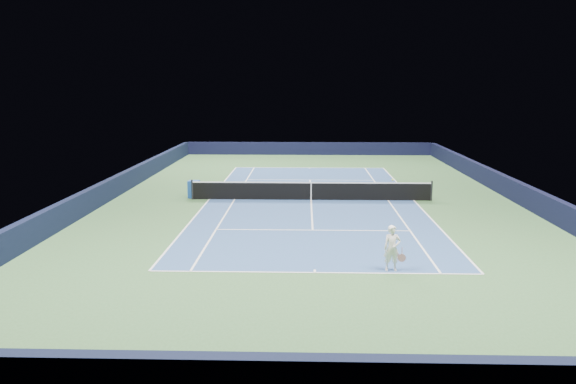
{
  "coord_description": "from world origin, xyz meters",
  "views": [
    {
      "loc": [
        -0.36,
        -29.48,
        6.06
      ],
      "look_at": [
        -1.15,
        -3.0,
        1.0
      ],
      "focal_mm": 35.0,
      "sensor_mm": 36.0,
      "label": 1
    }
  ],
  "objects": [
    {
      "name": "wall_far",
      "position": [
        0.0,
        19.82,
        0.55
      ],
      "size": [
        22.0,
        0.35,
        1.1
      ],
      "primitive_type": "cube",
      "color": "black",
      "rests_on": "ground"
    },
    {
      "name": "center_mark_far",
      "position": [
        0.0,
        11.73,
        0.01
      ],
      "size": [
        0.08,
        0.3,
        0.0
      ],
      "primitive_type": "cube",
      "color": "white",
      "rests_on": "ground"
    },
    {
      "name": "tennis_net",
      "position": [
        0.0,
        0.0,
        0.5
      ],
      "size": [
        12.9,
        0.1,
        1.07
      ],
      "color": "black",
      "rests_on": "ground"
    },
    {
      "name": "ground",
      "position": [
        0.0,
        0.0,
        0.0
      ],
      "size": [
        40.0,
        40.0,
        0.0
      ],
      "primitive_type": "plane",
      "color": "#345A31",
      "rests_on": "ground"
    },
    {
      "name": "service_line_far",
      "position": [
        0.0,
        6.4,
        0.01
      ],
      "size": [
        8.23,
        0.08,
        0.0
      ],
      "primitive_type": "cube",
      "color": "white",
      "rests_on": "ground"
    },
    {
      "name": "wall_near",
      "position": [
        0.0,
        -19.82,
        0.55
      ],
      "size": [
        22.0,
        0.35,
        1.1
      ],
      "primitive_type": "cube",
      "color": "black",
      "rests_on": "ground"
    },
    {
      "name": "sideline_singles_left",
      "position": [
        -4.12,
        0.0,
        0.01
      ],
      "size": [
        0.08,
        23.77,
        0.0
      ],
      "primitive_type": "cube",
      "color": "white",
      "rests_on": "ground"
    },
    {
      "name": "sideline_doubles_right",
      "position": [
        5.49,
        0.0,
        0.01
      ],
      "size": [
        0.08,
        23.77,
        0.0
      ],
      "primitive_type": "cube",
      "color": "white",
      "rests_on": "ground"
    },
    {
      "name": "tennis_player",
      "position": [
        2.55,
        -11.59,
        0.77
      ],
      "size": [
        0.74,
        1.23,
        2.92
      ],
      "color": "white",
      "rests_on": "ground"
    },
    {
      "name": "center_service_line",
      "position": [
        0.0,
        0.0,
        0.01
      ],
      "size": [
        0.08,
        12.8,
        0.0
      ],
      "primitive_type": "cube",
      "color": "white",
      "rests_on": "ground"
    },
    {
      "name": "baseline_far",
      "position": [
        0.0,
        11.88,
        0.01
      ],
      "size": [
        10.97,
        0.08,
        0.0
      ],
      "primitive_type": "cube",
      "color": "white",
      "rests_on": "ground"
    },
    {
      "name": "center_mark_near",
      "position": [
        0.0,
        -11.73,
        0.01
      ],
      "size": [
        0.08,
        0.3,
        0.0
      ],
      "primitive_type": "cube",
      "color": "white",
      "rests_on": "ground"
    },
    {
      "name": "wall_left",
      "position": [
        -10.82,
        0.0,
        0.55
      ],
      "size": [
        0.35,
        40.0,
        1.1
      ],
      "primitive_type": "cube",
      "color": "black",
      "rests_on": "ground"
    },
    {
      "name": "sideline_singles_right",
      "position": [
        4.12,
        0.0,
        0.01
      ],
      "size": [
        0.08,
        23.77,
        0.0
      ],
      "primitive_type": "cube",
      "color": "white",
      "rests_on": "ground"
    },
    {
      "name": "baseline_near",
      "position": [
        0.0,
        -11.88,
        0.01
      ],
      "size": [
        10.97,
        0.08,
        0.0
      ],
      "primitive_type": "cube",
      "color": "white",
      "rests_on": "ground"
    },
    {
      "name": "sideline_doubles_left",
      "position": [
        -5.49,
        0.0,
        0.01
      ],
      "size": [
        0.08,
        23.77,
        0.0
      ],
      "primitive_type": "cube",
      "color": "white",
      "rests_on": "ground"
    },
    {
      "name": "wall_right",
      "position": [
        10.82,
        0.0,
        0.55
      ],
      "size": [
        0.35,
        40.0,
        1.1
      ],
      "primitive_type": "cube",
      "color": "black",
      "rests_on": "ground"
    },
    {
      "name": "sponsor_cube",
      "position": [
        -6.4,
        0.46,
        0.47
      ],
      "size": [
        0.63,
        0.57,
        0.94
      ],
      "color": "#1B4AA5",
      "rests_on": "ground"
    },
    {
      "name": "court_surface",
      "position": [
        0.0,
        0.0,
        0.0
      ],
      "size": [
        10.97,
        23.77,
        0.01
      ],
      "primitive_type": "cube",
      "color": "#2C4B7D",
      "rests_on": "ground"
    },
    {
      "name": "service_line_near",
      "position": [
        0.0,
        -6.4,
        0.01
      ],
      "size": [
        8.23,
        0.08,
        0.0
      ],
      "primitive_type": "cube",
      "color": "white",
      "rests_on": "ground"
    }
  ]
}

